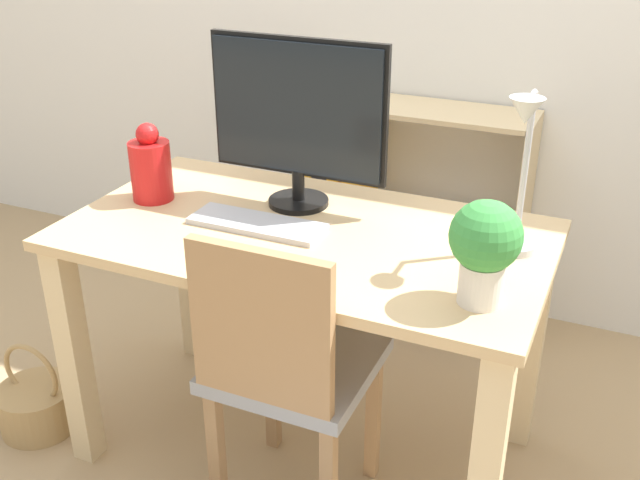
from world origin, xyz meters
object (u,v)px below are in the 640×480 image
desk_lamp (523,162)px  bookshelf (371,208)px  keyboard (257,224)px  vase (151,167)px  monitor (298,114)px  potted_plant (485,245)px  chair (286,366)px  basket (37,405)px

desk_lamp → bookshelf: (-0.68, 0.88, -0.59)m
keyboard → desk_lamp: desk_lamp is taller
vase → monitor: bearing=18.7°
vase → bookshelf: (0.36, 0.91, -0.43)m
monitor → desk_lamp: size_ratio=1.24×
potted_plant → chair: (-0.45, -0.07, -0.40)m
desk_lamp → potted_plant: (-0.02, -0.24, -0.12)m
keyboard → chair: (0.19, -0.23, -0.27)m
monitor → keyboard: 0.32m
bookshelf → basket: 1.41m
bookshelf → basket: bearing=-119.9°
vase → keyboard: bearing=-7.6°
keyboard → potted_plant: size_ratio=1.54×
potted_plant → vase: bearing=168.6°
chair → bookshelf: 1.21m
monitor → keyboard: bearing=-101.1°
basket → chair: bearing=0.3°
monitor → chair: size_ratio=0.60×
vase → desk_lamp: size_ratio=0.55×
potted_plant → bookshelf: size_ratio=0.28×
chair → bookshelf: size_ratio=0.99×
desk_lamp → potted_plant: desk_lamp is taller
keyboard → basket: bearing=-161.6°
chair → desk_lamp: bearing=34.3°
vase → basket: bearing=-139.2°
monitor → bookshelf: 0.98m
monitor → potted_plant: (0.61, -0.34, -0.13)m
bookshelf → desk_lamp: bearing=-52.0°
chair → vase: bearing=155.1°
monitor → chair: (0.16, -0.42, -0.53)m
keyboard → vase: bearing=172.4°
monitor → basket: size_ratio=1.68×
monitor → basket: monitor is taller
desk_lamp → monitor: bearing=170.6°
keyboard → potted_plant: (0.65, -0.15, 0.13)m
monitor → vase: size_ratio=2.26×
desk_lamp → bookshelf: 1.26m
keyboard → desk_lamp: 0.72m
basket → potted_plant: bearing=3.3°
keyboard → chair: bearing=-49.5°
keyboard → vase: size_ratio=1.62×
vase → bookshelf: 1.07m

